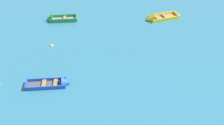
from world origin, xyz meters
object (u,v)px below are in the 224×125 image
at_px(rowboat_blue_far_left, 58,83).
at_px(rowboat_green_near_left, 56,19).
at_px(mooring_buoy_midfield, 52,46).
at_px(rowboat_yellow_midfield_right, 155,18).

relative_size(rowboat_blue_far_left, rowboat_green_near_left, 1.05).
relative_size(rowboat_green_near_left, mooring_buoy_midfield, 11.46).
height_order(rowboat_blue_far_left, rowboat_green_near_left, rowboat_green_near_left).
xyz_separation_m(rowboat_blue_far_left, mooring_buoy_midfield, (-0.28, 6.91, -0.17)).
distance_m(rowboat_yellow_midfield_right, rowboat_blue_far_left, 16.64).
height_order(rowboat_yellow_midfield_right, rowboat_blue_far_left, rowboat_yellow_midfield_right).
bearing_deg(mooring_buoy_midfield, rowboat_yellow_midfield_right, 15.00).
distance_m(rowboat_blue_far_left, mooring_buoy_midfield, 6.92).
relative_size(rowboat_yellow_midfield_right, rowboat_blue_far_left, 1.10).
height_order(rowboat_yellow_midfield_right, rowboat_green_near_left, rowboat_yellow_midfield_right).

